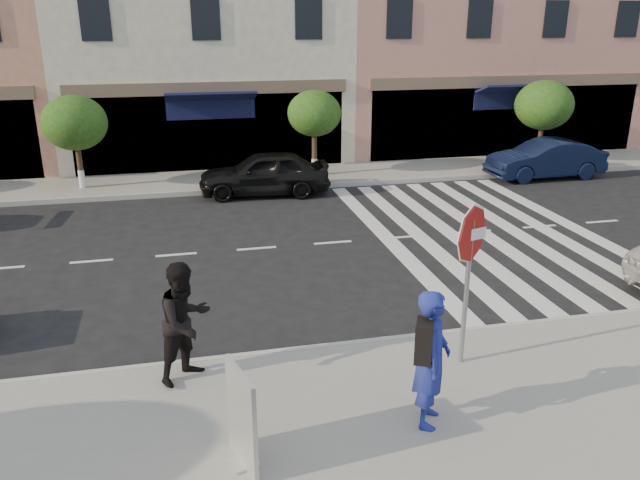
% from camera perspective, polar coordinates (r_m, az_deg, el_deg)
% --- Properties ---
extents(ground, '(120.00, 120.00, 0.00)m').
position_cam_1_polar(ground, '(12.30, -3.41, -7.13)').
color(ground, black).
rests_on(ground, ground).
extents(sidewalk_near, '(60.00, 4.50, 0.15)m').
position_cam_1_polar(sidewalk_near, '(9.12, 0.70, -17.12)').
color(sidewalk_near, gray).
rests_on(sidewalk_near, ground).
extents(sidewalk_far, '(60.00, 3.00, 0.15)m').
position_cam_1_polar(sidewalk_far, '(22.59, -8.11, 5.44)').
color(sidewalk_far, gray).
rests_on(sidewalk_far, ground).
extents(building_centre, '(11.00, 9.00, 11.00)m').
position_cam_1_polar(building_centre, '(27.88, -10.93, 19.22)').
color(building_centre, beige).
rests_on(building_centre, ground).
extents(street_tree_wb, '(2.10, 2.10, 3.06)m').
position_cam_1_polar(street_tree_wb, '(22.13, -21.53, 9.91)').
color(street_tree_wb, '#473323').
rests_on(street_tree_wb, sidewalk_far).
extents(street_tree_c, '(1.90, 1.90, 3.04)m').
position_cam_1_polar(street_tree_c, '(22.39, -0.53, 11.47)').
color(street_tree_c, '#473323').
rests_on(street_tree_c, sidewalk_far).
extents(street_tree_ea, '(2.20, 2.20, 3.19)m').
position_cam_1_polar(street_tree_ea, '(25.83, 19.80, 11.51)').
color(street_tree_ea, '#473323').
rests_on(street_tree_ea, sidewalk_far).
extents(stop_sign, '(0.93, 0.30, 2.73)m').
position_cam_1_polar(stop_sign, '(9.96, 13.59, -0.98)').
color(stop_sign, gray).
rests_on(stop_sign, sidewalk_near).
extents(photographer, '(0.75, 0.87, 2.01)m').
position_cam_1_polar(photographer, '(8.78, 10.19, -10.63)').
color(photographer, navy).
rests_on(photographer, sidewalk_near).
extents(walker, '(1.20, 1.17, 1.94)m').
position_cam_1_polar(walker, '(9.89, -12.21, -7.33)').
color(walker, black).
rests_on(walker, sidewalk_near).
extents(poster_board, '(0.39, 0.88, 1.37)m').
position_cam_1_polar(poster_board, '(8.13, -7.12, -16.01)').
color(poster_board, beige).
rests_on(poster_board, sidewalk_near).
extents(car_far_mid, '(4.38, 2.05, 1.45)m').
position_cam_1_polar(car_far_mid, '(20.69, -5.12, 6.11)').
color(car_far_mid, black).
rests_on(car_far_mid, ground).
extents(car_far_right, '(4.27, 1.56, 1.40)m').
position_cam_1_polar(car_far_right, '(24.28, 19.92, 6.97)').
color(car_far_right, black).
rests_on(car_far_right, ground).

